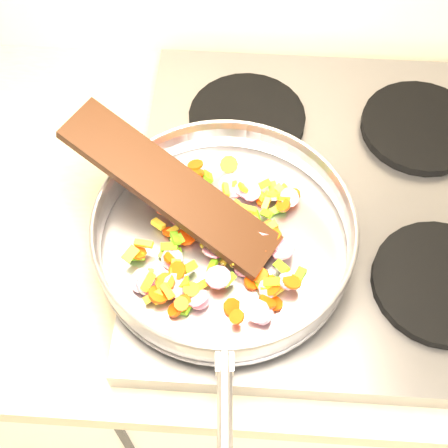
{
  "coord_description": "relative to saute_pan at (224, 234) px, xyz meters",
  "views": [
    {
      "loc": [
        -0.83,
        1.12,
        1.72
      ],
      "look_at": [
        -0.86,
        1.56,
        1.01
      ],
      "focal_mm": 50.0,
      "sensor_mm": 36.0,
      "label": 1
    }
  ],
  "objects": [
    {
      "name": "grate_br",
      "position": [
        0.3,
        0.25,
        -0.04
      ],
      "size": [
        0.19,
        0.19,
        0.02
      ],
      "primitive_type": "cylinder",
      "color": "black",
      "rests_on": "cooktop"
    },
    {
      "name": "cooktop",
      "position": [
        0.16,
        0.11,
        -0.07
      ],
      "size": [
        0.6,
        0.6,
        0.04
      ],
      "primitive_type": "cube",
      "color": "#939399",
      "rests_on": "counter_top"
    },
    {
      "name": "grate_fr",
      "position": [
        0.3,
        -0.03,
        -0.04
      ],
      "size": [
        0.19,
        0.19,
        0.02
      ],
      "primitive_type": "cylinder",
      "color": "black",
      "rests_on": "cooktop"
    },
    {
      "name": "saute_pan",
      "position": [
        0.0,
        0.0,
        0.0
      ],
      "size": [
        0.4,
        0.57,
        0.06
      ],
      "rotation": [
        0.0,
        0.0,
        0.07
      ],
      "color": "#9E9EA5",
      "rests_on": "grate_fl"
    },
    {
      "name": "vegetable_heap",
      "position": [
        -0.01,
        -0.0,
        -0.01
      ],
      "size": [
        0.25,
        0.27,
        0.05
      ],
      "color": "gold",
      "rests_on": "saute_pan"
    },
    {
      "name": "wooden_spatula",
      "position": [
        -0.08,
        0.05,
        0.04
      ],
      "size": [
        0.32,
        0.22,
        0.11
      ],
      "primitive_type": "cube",
      "rotation": [
        0.0,
        -0.29,
        2.64
      ],
      "color": "black",
      "rests_on": "saute_pan"
    },
    {
      "name": "grate_bl",
      "position": [
        0.02,
        0.25,
        -0.04
      ],
      "size": [
        0.19,
        0.19,
        0.02
      ],
      "primitive_type": "cylinder",
      "color": "black",
      "rests_on": "cooktop"
    },
    {
      "name": "grate_fl",
      "position": [
        0.02,
        -0.03,
        -0.04
      ],
      "size": [
        0.19,
        0.19,
        0.02
      ],
      "primitive_type": "cylinder",
      "color": "black",
      "rests_on": "cooktop"
    }
  ]
}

